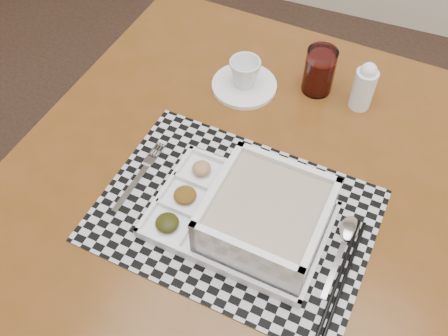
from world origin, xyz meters
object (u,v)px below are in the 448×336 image
at_px(dining_table, 254,196).
at_px(cup, 245,73).
at_px(creamer_bottle, 364,86).
at_px(serving_tray, 259,218).
at_px(juice_glass, 319,72).

distance_m(dining_table, cup, 0.28).
xyz_separation_m(dining_table, creamer_bottle, (0.15, 0.27, 0.13)).
height_order(serving_tray, creamer_bottle, creamer_bottle).
relative_size(serving_tray, juice_glass, 3.07).
bearing_deg(dining_table, juice_glass, 80.59).
height_order(dining_table, juice_glass, juice_glass).
height_order(cup, juice_glass, juice_glass).
bearing_deg(cup, creamer_bottle, 0.94).
xyz_separation_m(serving_tray, cup, (-0.15, 0.35, 0.00)).
height_order(serving_tray, juice_glass, juice_glass).
xyz_separation_m(serving_tray, juice_glass, (0.00, 0.40, 0.01)).
bearing_deg(creamer_bottle, cup, -171.24).
bearing_deg(juice_glass, creamer_bottle, -8.25).
distance_m(cup, juice_glass, 0.17).
relative_size(juice_glass, creamer_bottle, 0.92).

